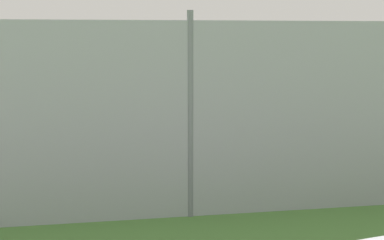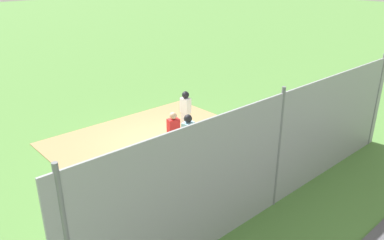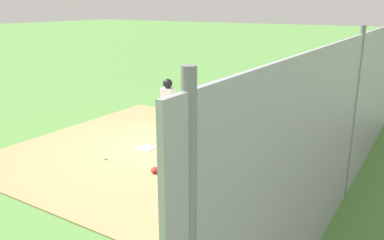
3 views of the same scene
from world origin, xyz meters
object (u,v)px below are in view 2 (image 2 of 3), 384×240
object	(u,v)px
runner	(186,108)
baseball	(129,149)
umpire	(188,139)
catcher_mask	(156,163)
catcher	(174,134)
baseball_bat	(191,145)
home_plate	(161,143)

from	to	relation	value
runner	baseball	bearing A→B (deg)	-5.28
umpire	catcher_mask	world-z (taller)	umpire
catcher	baseball_bat	distance (m)	1.27
catcher	umpire	world-z (taller)	umpire
umpire	baseball	world-z (taller)	umpire
baseball_bat	catcher_mask	distance (m)	1.81
baseball_bat	home_plate	bearing A→B (deg)	-151.07
runner	baseball_bat	bearing A→B (deg)	50.97
runner	catcher_mask	xyz separation A→B (m)	(-2.62, -1.52, -0.85)
home_plate	catcher	distance (m)	1.41
home_plate	baseball	distance (m)	1.22
umpire	catcher	bearing A→B (deg)	-13.25
baseball_bat	catcher_mask	bearing A→B (deg)	-89.01
runner	catcher_mask	size ratio (longest dim) A/B	6.68
catcher_mask	runner	bearing A→B (deg)	30.12
catcher	catcher_mask	bearing A→B (deg)	108.39
home_plate	umpire	bearing A→B (deg)	-99.18
catcher	runner	world-z (taller)	catcher
runner	catcher_mask	world-z (taller)	runner
baseball	runner	bearing A→B (deg)	0.09
catcher	home_plate	bearing A→B (deg)	-1.30
baseball_bat	baseball	xyz separation A→B (m)	(-1.85, 1.23, 0.01)
umpire	baseball_bat	xyz separation A→B (m)	(0.97, 0.96, -0.89)
catcher	catcher_mask	xyz separation A→B (m)	(-0.83, -0.08, -0.78)
catcher	baseball	bearing A→B (deg)	44.92
runner	baseball	xyz separation A→B (m)	(-2.67, -0.00, -0.87)
catcher	runner	distance (m)	2.29
catcher	umpire	size ratio (longest dim) A/B	0.92
home_plate	runner	size ratio (longest dim) A/B	0.27
umpire	runner	bearing A→B (deg)	-51.29
catcher_mask	umpire	bearing A→B (deg)	-39.70
home_plate	baseball_bat	xyz separation A→B (m)	(0.67, -0.90, 0.02)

